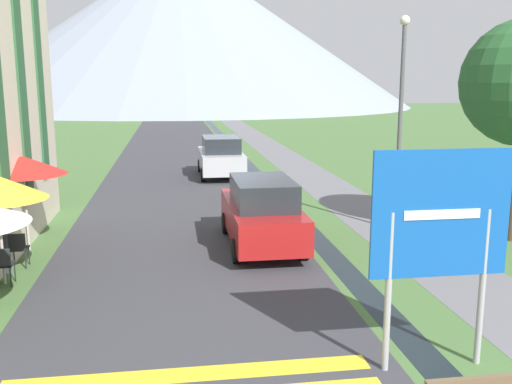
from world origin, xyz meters
The scene contains 12 objects.
ground_plane centered at (0.00, 20.00, 0.00)m, with size 160.00×160.00×0.00m, color #476B38.
road centered at (-2.50, 30.00, 0.00)m, with size 6.40×60.00×0.01m.
footpath centered at (3.60, 30.00, 0.00)m, with size 2.20×60.00×0.01m.
drainage_channel centered at (1.20, 30.00, 0.00)m, with size 0.60×60.00×0.00m.
mountain_distant centered at (-0.95, 96.43, 12.80)m, with size 76.67×76.67×25.61m.
road_sign centered at (1.16, 3.98, 2.17)m, with size 2.11×0.11×3.35m.
parked_car_near centered at (-0.40, 10.74, 0.91)m, with size 1.84×4.40×1.82m.
parked_car_far centered at (-0.51, 21.97, 0.91)m, with size 1.96×4.27×1.82m.
cafe_chair_middle centered at (-6.30, 8.59, 0.51)m, with size 0.40×0.40×0.85m.
cafe_chair_far_left centered at (-6.28, 9.78, 0.51)m, with size 0.40×0.40×0.85m.
cafe_umbrella_rear_red centered at (-6.39, 11.26, 2.20)m, with size 2.16×2.16×2.44m.
streetlamp centered at (3.73, 11.83, 3.52)m, with size 0.28×0.28×6.05m.
Camera 1 is at (-2.67, -3.58, 4.30)m, focal length 40.00 mm.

